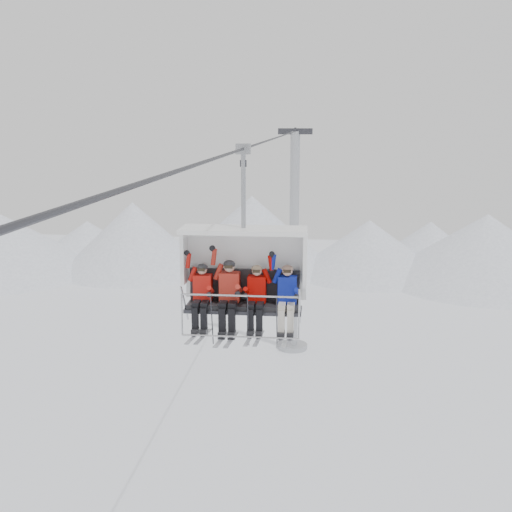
# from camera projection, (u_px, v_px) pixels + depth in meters

# --- Properties ---
(ridgeline) EXTENTS (72.00, 21.00, 7.00)m
(ridgeline) POSITION_uv_depth(u_px,v_px,m) (286.00, 244.00, 59.02)
(ridgeline) COLOR white
(ridgeline) RESTS_ON ground
(lift_tower_right) EXTENTS (2.00, 1.80, 13.48)m
(lift_tower_right) POSITION_uv_depth(u_px,v_px,m) (294.00, 258.00, 38.74)
(lift_tower_right) COLOR #A1A3A7
(lift_tower_right) RESTS_ON ground
(haul_cable) EXTENTS (0.06, 50.00, 0.06)m
(haul_cable) POSITION_uv_depth(u_px,v_px,m) (256.00, 145.00, 15.78)
(haul_cable) COLOR #303035
(haul_cable) RESTS_ON lift_tower_left
(chairlift_carrier) EXTENTS (2.69, 1.17, 3.98)m
(chairlift_carrier) POSITION_uv_depth(u_px,v_px,m) (244.00, 268.00, 13.95)
(chairlift_carrier) COLOR black
(chairlift_carrier) RESTS_ON haul_cable
(skier_far_left) EXTENTS (0.39, 1.69, 1.58)m
(skier_far_left) POSITION_uv_depth(u_px,v_px,m) (202.00, 295.00, 13.84)
(skier_far_left) COLOR red
(skier_far_left) RESTS_ON chairlift_carrier
(skier_center_left) EXTENTS (0.44, 1.69, 1.71)m
(skier_center_left) POSITION_uv_depth(u_px,v_px,m) (229.00, 293.00, 13.78)
(skier_center_left) COLOR #B5291C
(skier_center_left) RESTS_ON chairlift_carrier
(skier_center_right) EXTENTS (0.39, 1.69, 1.57)m
(skier_center_right) POSITION_uv_depth(u_px,v_px,m) (256.00, 296.00, 13.72)
(skier_center_right) COLOR #B00701
(skier_center_right) RESTS_ON chairlift_carrier
(skier_far_right) EXTENTS (0.40, 1.69, 1.60)m
(skier_far_right) POSITION_uv_depth(u_px,v_px,m) (287.00, 297.00, 13.65)
(skier_far_right) COLOR #0F1E9A
(skier_far_right) RESTS_ON chairlift_carrier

